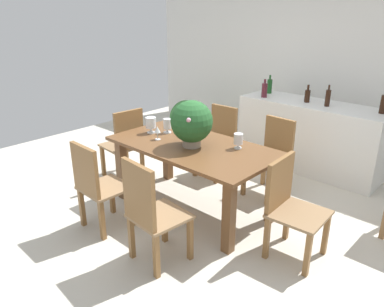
{
  "coord_description": "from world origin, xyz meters",
  "views": [
    {
      "loc": [
        2.51,
        -2.85,
        2.11
      ],
      "look_at": [
        0.04,
        -0.19,
        0.68
      ],
      "focal_mm": 35.09,
      "sensor_mm": 36.0,
      "label": 1
    }
  ],
  "objects_px": {
    "chair_far_right": "(272,153)",
    "wine_glass": "(157,130)",
    "chair_near_right": "(150,210)",
    "wine_bottle_clear": "(307,96)",
    "chair_far_left": "(219,138)",
    "flower_centerpiece": "(192,122)",
    "chair_head_end": "(125,142)",
    "wine_bottle_green": "(328,98)",
    "wine_bottle_dark": "(270,86)",
    "kitchen_counter": "(310,136)",
    "potted_plant_floor": "(186,119)",
    "dining_table": "(193,156)",
    "crystal_vase_left": "(151,123)",
    "wine_bottle_amber": "(383,104)",
    "wine_bottle_tall": "(264,90)",
    "crystal_vase_right": "(238,140)",
    "crystal_vase_center_near": "(167,125)",
    "chair_near_left": "(96,184)",
    "chair_foot_end": "(289,203)"
  },
  "relations": [
    {
      "from": "chair_head_end",
      "to": "wine_glass",
      "type": "height_order",
      "value": "chair_head_end"
    },
    {
      "from": "chair_near_right",
      "to": "wine_bottle_clear",
      "type": "bearing_deg",
      "value": -83.03
    },
    {
      "from": "chair_far_right",
      "to": "wine_bottle_green",
      "type": "height_order",
      "value": "wine_bottle_green"
    },
    {
      "from": "dining_table",
      "to": "chair_far_left",
      "type": "relative_size",
      "value": 1.96
    },
    {
      "from": "chair_far_right",
      "to": "wine_bottle_amber",
      "type": "relative_size",
      "value": 3.18
    },
    {
      "from": "chair_near_right",
      "to": "chair_far_left",
      "type": "xyz_separation_m",
      "value": [
        -0.8,
        1.89,
        -0.03
      ]
    },
    {
      "from": "crystal_vase_center_near",
      "to": "chair_near_right",
      "type": "bearing_deg",
      "value": -50.05
    },
    {
      "from": "potted_plant_floor",
      "to": "chair_far_left",
      "type": "bearing_deg",
      "value": -28.53
    },
    {
      "from": "chair_far_right",
      "to": "crystal_vase_right",
      "type": "distance_m",
      "value": 0.8
    },
    {
      "from": "crystal_vase_left",
      "to": "wine_bottle_amber",
      "type": "xyz_separation_m",
      "value": [
        1.83,
        2.04,
        0.16
      ]
    },
    {
      "from": "chair_near_left",
      "to": "wine_glass",
      "type": "relative_size",
      "value": 6.19
    },
    {
      "from": "chair_far_left",
      "to": "crystal_vase_center_near",
      "type": "bearing_deg",
      "value": -97.56
    },
    {
      "from": "chair_far_left",
      "to": "wine_bottle_green",
      "type": "relative_size",
      "value": 3.32
    },
    {
      "from": "wine_bottle_tall",
      "to": "wine_bottle_clear",
      "type": "relative_size",
      "value": 1.1
    },
    {
      "from": "wine_bottle_green",
      "to": "dining_table",
      "type": "bearing_deg",
      "value": -107.14
    },
    {
      "from": "chair_head_end",
      "to": "chair_near_left",
      "type": "height_order",
      "value": "chair_head_end"
    },
    {
      "from": "chair_foot_end",
      "to": "potted_plant_floor",
      "type": "height_order",
      "value": "chair_foot_end"
    },
    {
      "from": "chair_far_left",
      "to": "flower_centerpiece",
      "type": "distance_m",
      "value": 1.19
    },
    {
      "from": "kitchen_counter",
      "to": "wine_bottle_green",
      "type": "distance_m",
      "value": 0.6
    },
    {
      "from": "chair_near_left",
      "to": "crystal_vase_right",
      "type": "relative_size",
      "value": 5.85
    },
    {
      "from": "chair_near_left",
      "to": "chair_far_right",
      "type": "height_order",
      "value": "chair_near_left"
    },
    {
      "from": "chair_far_left",
      "to": "flower_centerpiece",
      "type": "bearing_deg",
      "value": -68.83
    },
    {
      "from": "wine_bottle_dark",
      "to": "chair_near_right",
      "type": "bearing_deg",
      "value": -75.72
    },
    {
      "from": "crystal_vase_right",
      "to": "chair_head_end",
      "type": "bearing_deg",
      "value": -171.22
    },
    {
      "from": "dining_table",
      "to": "wine_glass",
      "type": "distance_m",
      "value": 0.48
    },
    {
      "from": "wine_bottle_green",
      "to": "wine_bottle_amber",
      "type": "relative_size",
      "value": 0.96
    },
    {
      "from": "crystal_vase_left",
      "to": "kitchen_counter",
      "type": "xyz_separation_m",
      "value": [
        1.01,
        1.97,
        -0.41
      ]
    },
    {
      "from": "chair_far_right",
      "to": "wine_bottle_green",
      "type": "bearing_deg",
      "value": 81.55
    },
    {
      "from": "flower_centerpiece",
      "to": "crystal_vase_right",
      "type": "xyz_separation_m",
      "value": [
        0.39,
        0.28,
        -0.16
      ]
    },
    {
      "from": "chair_near_right",
      "to": "wine_glass",
      "type": "xyz_separation_m",
      "value": [
        -0.78,
        0.81,
        0.33
      ]
    },
    {
      "from": "dining_table",
      "to": "crystal_vase_left",
      "type": "distance_m",
      "value": 0.66
    },
    {
      "from": "wine_bottle_dark",
      "to": "chair_far_right",
      "type": "bearing_deg",
      "value": -54.82
    },
    {
      "from": "wine_bottle_dark",
      "to": "chair_far_left",
      "type": "bearing_deg",
      "value": -91.7
    },
    {
      "from": "wine_bottle_green",
      "to": "wine_bottle_clear",
      "type": "xyz_separation_m",
      "value": [
        -0.29,
        0.03,
        -0.02
      ]
    },
    {
      "from": "crystal_vase_left",
      "to": "kitchen_counter",
      "type": "distance_m",
      "value": 2.25
    },
    {
      "from": "crystal_vase_left",
      "to": "wine_bottle_clear",
      "type": "xyz_separation_m",
      "value": [
        0.91,
        1.96,
        0.14
      ]
    },
    {
      "from": "wine_bottle_green",
      "to": "potted_plant_floor",
      "type": "height_order",
      "value": "wine_bottle_green"
    },
    {
      "from": "flower_centerpiece",
      "to": "wine_bottle_amber",
      "type": "bearing_deg",
      "value": 59.87
    },
    {
      "from": "dining_table",
      "to": "potted_plant_floor",
      "type": "height_order",
      "value": "dining_table"
    },
    {
      "from": "kitchen_counter",
      "to": "wine_bottle_tall",
      "type": "xyz_separation_m",
      "value": [
        -0.67,
        -0.16,
        0.56
      ]
    },
    {
      "from": "kitchen_counter",
      "to": "potted_plant_floor",
      "type": "height_order",
      "value": "kitchen_counter"
    },
    {
      "from": "chair_far_right",
      "to": "wine_glass",
      "type": "bearing_deg",
      "value": -123.88
    },
    {
      "from": "chair_head_end",
      "to": "potted_plant_floor",
      "type": "distance_m",
      "value": 1.71
    },
    {
      "from": "flower_centerpiece",
      "to": "potted_plant_floor",
      "type": "bearing_deg",
      "value": 135.22
    },
    {
      "from": "crystal_vase_left",
      "to": "wine_bottle_tall",
      "type": "bearing_deg",
      "value": 79.57
    },
    {
      "from": "dining_table",
      "to": "potted_plant_floor",
      "type": "distance_m",
      "value": 2.33
    },
    {
      "from": "chair_head_end",
      "to": "chair_far_left",
      "type": "distance_m",
      "value": 1.21
    },
    {
      "from": "kitchen_counter",
      "to": "wine_bottle_tall",
      "type": "distance_m",
      "value": 0.89
    },
    {
      "from": "wine_bottle_clear",
      "to": "potted_plant_floor",
      "type": "height_order",
      "value": "wine_bottle_clear"
    },
    {
      "from": "wine_bottle_green",
      "to": "chair_far_right",
      "type": "bearing_deg",
      "value": -100.73
    }
  ]
}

